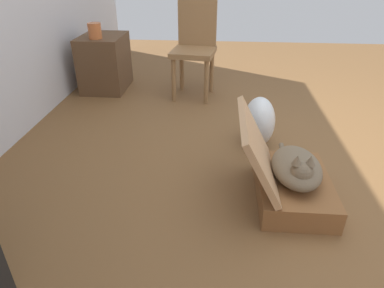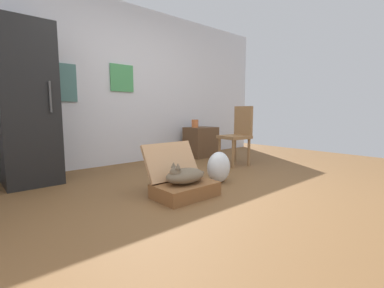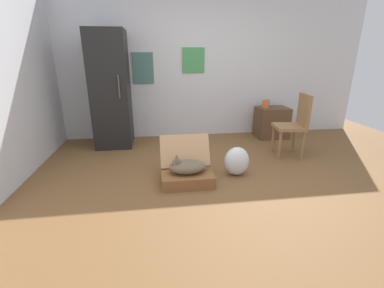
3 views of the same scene
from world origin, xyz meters
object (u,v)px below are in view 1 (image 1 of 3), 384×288
chair (195,45)px  vase_tall (95,31)px  cat (297,167)px  plastic_bag_white (259,122)px  side_table (105,63)px  suitcase_base (293,188)px

chair → vase_tall: bearing=-170.3°
cat → plastic_bag_white: 0.69m
cat → side_table: (1.82, 1.69, 0.06)m
plastic_bag_white → vase_tall: bearing=57.0°
side_table → vase_tall: 0.38m
suitcase_base → vase_tall: bearing=45.6°
cat → vase_tall: size_ratio=3.49×
plastic_bag_white → side_table: (1.15, 1.54, 0.09)m
suitcase_base → chair: size_ratio=0.66×
cat → plastic_bag_white: plastic_bag_white is taller
cat → vase_tall: (1.68, 1.70, 0.42)m
side_table → chair: (-0.09, -0.97, 0.23)m
side_table → vase_tall: size_ratio=3.80×
vase_tall → chair: chair is taller
suitcase_base → chair: 1.91m
chair → cat: bearing=-60.4°
plastic_bag_white → side_table: side_table is taller
chair → side_table: bearing=-178.6°
side_table → vase_tall: vase_tall is taller
cat → vase_tall: vase_tall is taller
suitcase_base → side_table: size_ratio=1.11×
vase_tall → side_table: bearing=-4.8°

